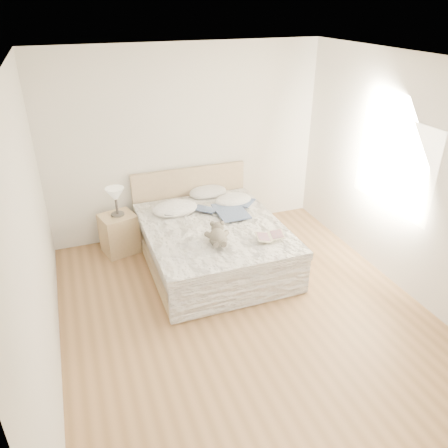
{
  "coord_description": "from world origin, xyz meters",
  "views": [
    {
      "loc": [
        -1.6,
        -3.59,
        3.21
      ],
      "look_at": [
        0.12,
        1.05,
        0.62
      ],
      "focal_mm": 35.0,
      "sensor_mm": 36.0,
      "label": 1
    }
  ],
  "objects_px": {
    "table_lamp": "(115,196)",
    "teddy_bear": "(218,241)",
    "bed": "(212,242)",
    "nightstand": "(119,234)",
    "photo_book": "(173,214)",
    "childrens_book": "(270,236)"
  },
  "relations": [
    {
      "from": "table_lamp",
      "to": "teddy_bear",
      "type": "relative_size",
      "value": 1.08
    },
    {
      "from": "bed",
      "to": "nightstand",
      "type": "height_order",
      "value": "bed"
    },
    {
      "from": "nightstand",
      "to": "photo_book",
      "type": "xyz_separation_m",
      "value": [
        0.7,
        -0.35,
        0.35
      ]
    },
    {
      "from": "photo_book",
      "to": "teddy_bear",
      "type": "bearing_deg",
      "value": -68.28
    },
    {
      "from": "table_lamp",
      "to": "photo_book",
      "type": "distance_m",
      "value": 0.8
    },
    {
      "from": "nightstand",
      "to": "photo_book",
      "type": "height_order",
      "value": "photo_book"
    },
    {
      "from": "nightstand",
      "to": "table_lamp",
      "type": "bearing_deg",
      "value": 50.64
    },
    {
      "from": "photo_book",
      "to": "teddy_bear",
      "type": "distance_m",
      "value": 0.99
    },
    {
      "from": "photo_book",
      "to": "teddy_bear",
      "type": "height_order",
      "value": "teddy_bear"
    },
    {
      "from": "bed",
      "to": "photo_book",
      "type": "height_order",
      "value": "bed"
    },
    {
      "from": "bed",
      "to": "table_lamp",
      "type": "distance_m",
      "value": 1.42
    },
    {
      "from": "table_lamp",
      "to": "childrens_book",
      "type": "relative_size",
      "value": 1.09
    },
    {
      "from": "childrens_book",
      "to": "teddy_bear",
      "type": "xyz_separation_m",
      "value": [
        -0.64,
        0.08,
        0.02
      ]
    },
    {
      "from": "bed",
      "to": "photo_book",
      "type": "bearing_deg",
      "value": 139.37
    },
    {
      "from": "nightstand",
      "to": "teddy_bear",
      "type": "relative_size",
      "value": 1.54
    },
    {
      "from": "table_lamp",
      "to": "photo_book",
      "type": "xyz_separation_m",
      "value": [
        0.68,
        -0.36,
        -0.21
      ]
    },
    {
      "from": "photo_book",
      "to": "childrens_book",
      "type": "distance_m",
      "value": 1.39
    },
    {
      "from": "nightstand",
      "to": "childrens_book",
      "type": "bearing_deg",
      "value": -39.73
    },
    {
      "from": "bed",
      "to": "teddy_bear",
      "type": "xyz_separation_m",
      "value": [
        -0.12,
        -0.58,
        0.34
      ]
    },
    {
      "from": "nightstand",
      "to": "childrens_book",
      "type": "distance_m",
      "value": 2.16
    },
    {
      "from": "teddy_bear",
      "to": "table_lamp",
      "type": "bearing_deg",
      "value": 138.7
    },
    {
      "from": "nightstand",
      "to": "bed",
      "type": "bearing_deg",
      "value": -32.3
    }
  ]
}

